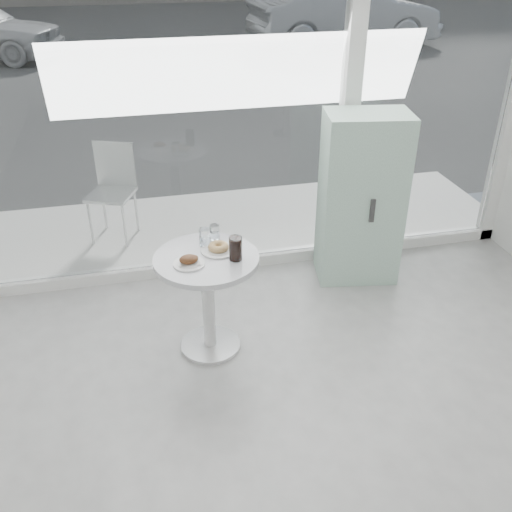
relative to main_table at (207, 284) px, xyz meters
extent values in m
cube|color=white|center=(0.50, 1.10, -0.50)|extent=(5.00, 0.12, 0.10)
cube|color=white|center=(1.40, 1.10, 0.95)|extent=(0.14, 0.14, 3.00)
cube|color=white|center=(-0.27, 1.10, 0.85)|extent=(3.21, 0.02, 2.60)
cube|color=white|center=(2.17, 1.10, 0.85)|extent=(1.41, 0.02, 2.60)
cylinder|color=silver|center=(0.00, 0.00, -0.54)|extent=(0.44, 0.44, 0.03)
cylinder|color=silver|center=(0.00, 0.00, -0.18)|extent=(0.09, 0.09, 0.70)
cylinder|color=silver|center=(0.00, 0.00, 0.20)|extent=(0.72, 0.72, 0.04)
cube|color=silver|center=(0.50, 1.90, -0.53)|extent=(5.60, 1.60, 0.05)
cube|color=#343434|center=(0.50, 14.10, -0.55)|extent=(40.00, 24.00, 0.00)
cube|color=#8BB19B|center=(1.42, 0.74, 0.18)|extent=(0.74, 0.56, 1.45)
cube|color=#333333|center=(1.42, 0.50, 0.18)|extent=(0.04, 0.03, 0.20)
cylinder|color=silver|center=(-0.86, 1.74, -0.28)|extent=(0.02, 0.02, 0.44)
cylinder|color=silver|center=(-0.55, 1.61, -0.28)|extent=(0.02, 0.02, 0.44)
cylinder|color=silver|center=(-0.74, 2.05, -0.28)|extent=(0.02, 0.02, 0.44)
cylinder|color=silver|center=(-0.43, 1.92, -0.28)|extent=(0.02, 0.02, 0.44)
cube|color=silver|center=(-0.64, 1.83, -0.05)|extent=(0.51, 0.51, 0.03)
cube|color=silver|center=(-0.57, 2.00, 0.19)|extent=(0.37, 0.17, 0.44)
imported|color=#A6A9AE|center=(5.26, 11.30, 0.23)|extent=(4.87, 2.01, 1.57)
cylinder|color=silver|center=(-0.13, -0.07, 0.23)|extent=(0.21, 0.21, 0.01)
cube|color=silver|center=(-0.11, -0.08, 0.24)|extent=(0.11, 0.10, 0.00)
ellipsoid|color=#38200F|center=(-0.13, -0.07, 0.26)|extent=(0.13, 0.10, 0.05)
ellipsoid|color=#38200F|center=(-0.09, -0.05, 0.25)|extent=(0.06, 0.06, 0.03)
cylinder|color=silver|center=(0.10, 0.06, 0.23)|extent=(0.24, 0.24, 0.01)
torus|color=#A4794B|center=(0.10, 0.06, 0.25)|extent=(0.14, 0.14, 0.05)
cylinder|color=white|center=(0.02, 0.16, 0.28)|extent=(0.08, 0.08, 0.13)
cylinder|color=white|center=(0.02, 0.16, 0.26)|extent=(0.06, 0.06, 0.07)
cylinder|color=white|center=(0.10, 0.23, 0.28)|extent=(0.07, 0.07, 0.11)
cylinder|color=white|center=(0.10, 0.23, 0.25)|extent=(0.06, 0.06, 0.06)
cylinder|color=white|center=(0.19, -0.08, 0.30)|extent=(0.09, 0.09, 0.17)
cylinder|color=black|center=(0.19, -0.08, 0.30)|extent=(0.08, 0.08, 0.15)
camera|label=1|loc=(-0.42, -3.32, 2.15)|focal=40.00mm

